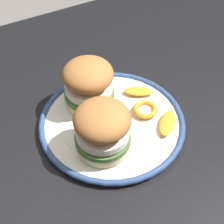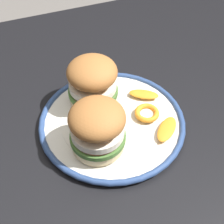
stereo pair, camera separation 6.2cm
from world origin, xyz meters
TOP-DOWN VIEW (x-y plane):
  - dining_table at (0.00, 0.00)m, footprint 1.32×0.95m
  - dinner_plate at (0.05, 0.01)m, footprint 0.29×0.29m
  - sandwich_half_left at (-0.00, -0.04)m, footprint 0.12×0.12m
  - sandwich_half_right at (0.03, 0.08)m, footprint 0.14×0.14m
  - orange_peel_curled at (0.12, 0.00)m, footprint 0.07×0.07m
  - orange_peel_strip_long at (0.13, -0.05)m, footprint 0.07×0.07m
  - orange_peel_strip_short at (0.13, 0.05)m, footprint 0.07×0.05m

SIDE VIEW (x-z plane):
  - dining_table at x=0.00m, z-range 0.27..1.00m
  - dinner_plate at x=0.05m, z-range 0.73..0.74m
  - orange_peel_strip_long at x=0.13m, z-range 0.74..0.75m
  - orange_peel_strip_short at x=0.13m, z-range 0.74..0.75m
  - orange_peel_curled at x=0.12m, z-range 0.74..0.75m
  - sandwich_half_left at x=0.00m, z-range 0.74..0.84m
  - sandwich_half_right at x=0.03m, z-range 0.74..0.84m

